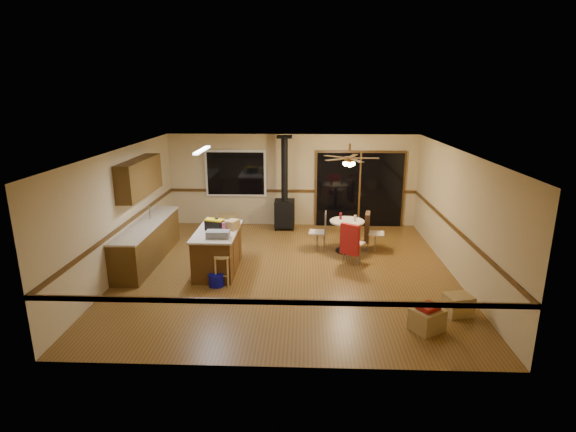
# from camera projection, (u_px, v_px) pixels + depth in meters

# --- Properties ---
(floor) EXTENTS (7.00, 7.00, 0.00)m
(floor) POSITION_uv_depth(u_px,v_px,m) (287.00, 271.00, 9.70)
(floor) COLOR brown
(floor) RESTS_ON ground
(ceiling) EXTENTS (7.00, 7.00, 0.00)m
(ceiling) POSITION_uv_depth(u_px,v_px,m) (287.00, 151.00, 9.00)
(ceiling) COLOR silver
(ceiling) RESTS_ON ground
(wall_back) EXTENTS (7.00, 0.00, 7.00)m
(wall_back) POSITION_uv_depth(u_px,v_px,m) (292.00, 180.00, 12.72)
(wall_back) COLOR tan
(wall_back) RESTS_ON ground
(wall_front) EXTENTS (7.00, 0.00, 7.00)m
(wall_front) POSITION_uv_depth(u_px,v_px,m) (277.00, 282.00, 5.98)
(wall_front) COLOR tan
(wall_front) RESTS_ON ground
(wall_left) EXTENTS (0.00, 7.00, 7.00)m
(wall_left) POSITION_uv_depth(u_px,v_px,m) (122.00, 211.00, 9.48)
(wall_left) COLOR tan
(wall_left) RESTS_ON ground
(wall_right) EXTENTS (0.00, 7.00, 7.00)m
(wall_right) POSITION_uv_depth(u_px,v_px,m) (457.00, 215.00, 9.22)
(wall_right) COLOR tan
(wall_right) RESTS_ON ground
(chair_rail) EXTENTS (7.00, 7.00, 0.08)m
(chair_rail) POSITION_uv_depth(u_px,v_px,m) (287.00, 227.00, 9.43)
(chair_rail) COLOR #452C11
(chair_rail) RESTS_ON ground
(window) EXTENTS (1.72, 0.10, 1.32)m
(window) POSITION_uv_depth(u_px,v_px,m) (236.00, 173.00, 12.68)
(window) COLOR black
(window) RESTS_ON ground
(sliding_door) EXTENTS (2.52, 0.10, 2.10)m
(sliding_door) POSITION_uv_depth(u_px,v_px,m) (359.00, 190.00, 12.67)
(sliding_door) COLOR black
(sliding_door) RESTS_ON ground
(lower_cabinets) EXTENTS (0.60, 3.00, 0.86)m
(lower_cabinets) POSITION_uv_depth(u_px,v_px,m) (148.00, 243.00, 10.19)
(lower_cabinets) COLOR #4F3514
(lower_cabinets) RESTS_ON ground
(countertop) EXTENTS (0.64, 3.04, 0.04)m
(countertop) POSITION_uv_depth(u_px,v_px,m) (146.00, 224.00, 10.06)
(countertop) COLOR #C1AF96
(countertop) RESTS_ON lower_cabinets
(upper_cabinets) EXTENTS (0.35, 2.00, 0.80)m
(upper_cabinets) POSITION_uv_depth(u_px,v_px,m) (140.00, 177.00, 9.98)
(upper_cabinets) COLOR #4F3514
(upper_cabinets) RESTS_ON ground
(kitchen_island) EXTENTS (0.88, 1.68, 0.90)m
(kitchen_island) POSITION_uv_depth(u_px,v_px,m) (218.00, 250.00, 9.64)
(kitchen_island) COLOR #533214
(kitchen_island) RESTS_ON ground
(wood_stove) EXTENTS (0.55, 0.50, 2.52)m
(wood_stove) POSITION_uv_depth(u_px,v_px,m) (285.00, 204.00, 12.45)
(wood_stove) COLOR black
(wood_stove) RESTS_ON ground
(ceiling_fan) EXTENTS (0.24, 0.24, 0.55)m
(ceiling_fan) POSITION_uv_depth(u_px,v_px,m) (349.00, 161.00, 10.28)
(ceiling_fan) COLOR brown
(ceiling_fan) RESTS_ON ceiling
(fluorescent_strip) EXTENTS (0.10, 1.20, 0.04)m
(fluorescent_strip) POSITION_uv_depth(u_px,v_px,m) (202.00, 150.00, 9.37)
(fluorescent_strip) COLOR white
(fluorescent_strip) RESTS_ON ceiling
(toolbox_grey) EXTENTS (0.46, 0.26, 0.14)m
(toolbox_grey) POSITION_uv_depth(u_px,v_px,m) (218.00, 234.00, 9.03)
(toolbox_grey) COLOR slate
(toolbox_grey) RESTS_ON kitchen_island
(toolbox_black) EXTENTS (0.42, 0.30, 0.21)m
(toolbox_black) POSITION_uv_depth(u_px,v_px,m) (215.00, 225.00, 9.51)
(toolbox_black) COLOR black
(toolbox_black) RESTS_ON kitchen_island
(toolbox_yellow_lid) EXTENTS (0.43, 0.31, 0.03)m
(toolbox_yellow_lid) POSITION_uv_depth(u_px,v_px,m) (214.00, 220.00, 9.48)
(toolbox_yellow_lid) COLOR gold
(toolbox_yellow_lid) RESTS_ON toolbox_black
(box_on_island) EXTENTS (0.32, 0.36, 0.20)m
(box_on_island) POSITION_uv_depth(u_px,v_px,m) (232.00, 225.00, 9.58)
(box_on_island) COLOR #A18247
(box_on_island) RESTS_ON kitchen_island
(bottle_dark) EXTENTS (0.08, 0.08, 0.26)m
(bottle_dark) POSITION_uv_depth(u_px,v_px,m) (217.00, 224.00, 9.52)
(bottle_dark) COLOR black
(bottle_dark) RESTS_ON kitchen_island
(bottle_pink) EXTENTS (0.07, 0.07, 0.22)m
(bottle_pink) POSITION_uv_depth(u_px,v_px,m) (224.00, 228.00, 9.34)
(bottle_pink) COLOR #D84C8C
(bottle_pink) RESTS_ON kitchen_island
(bottle_white) EXTENTS (0.07, 0.07, 0.18)m
(bottle_white) POSITION_uv_depth(u_px,v_px,m) (208.00, 222.00, 9.83)
(bottle_white) COLOR white
(bottle_white) RESTS_ON kitchen_island
(bar_stool) EXTENTS (0.36, 0.36, 0.62)m
(bar_stool) POSITION_uv_depth(u_px,v_px,m) (223.00, 270.00, 8.97)
(bar_stool) COLOR #D5B970
(bar_stool) RESTS_ON floor
(blue_bucket) EXTENTS (0.39, 0.39, 0.26)m
(blue_bucket) POSITION_uv_depth(u_px,v_px,m) (216.00, 280.00, 8.94)
(blue_bucket) COLOR #0B0CA1
(blue_bucket) RESTS_ON floor
(dining_table) EXTENTS (0.82, 0.82, 0.78)m
(dining_table) POSITION_uv_depth(u_px,v_px,m) (347.00, 231.00, 10.73)
(dining_table) COLOR black
(dining_table) RESTS_ON ground
(glass_red) EXTENTS (0.08, 0.08, 0.17)m
(glass_red) POSITION_uv_depth(u_px,v_px,m) (341.00, 216.00, 10.74)
(glass_red) COLOR #590C14
(glass_red) RESTS_ON dining_table
(glass_cream) EXTENTS (0.08, 0.08, 0.15)m
(glass_cream) POSITION_uv_depth(u_px,v_px,m) (355.00, 218.00, 10.59)
(glass_cream) COLOR beige
(glass_cream) RESTS_ON dining_table
(chair_left) EXTENTS (0.43, 0.43, 0.51)m
(chair_left) POSITION_uv_depth(u_px,v_px,m) (322.00, 227.00, 10.83)
(chair_left) COLOR #C0AF8E
(chair_left) RESTS_ON ground
(chair_near) EXTENTS (0.60, 0.61, 0.70)m
(chair_near) POSITION_uv_depth(u_px,v_px,m) (350.00, 239.00, 9.89)
(chair_near) COLOR #C0AF8E
(chair_near) RESTS_ON ground
(chair_right) EXTENTS (0.53, 0.50, 0.70)m
(chair_right) POSITION_uv_depth(u_px,v_px,m) (368.00, 227.00, 10.78)
(chair_right) COLOR #C0AF8E
(chair_right) RESTS_ON ground
(box_under_window) EXTENTS (0.59, 0.50, 0.43)m
(box_under_window) POSITION_uv_depth(u_px,v_px,m) (228.00, 222.00, 12.51)
(box_under_window) COLOR #A18247
(box_under_window) RESTS_ON floor
(box_corner_a) EXTENTS (0.63, 0.61, 0.37)m
(box_corner_a) POSITION_uv_depth(u_px,v_px,m) (427.00, 320.00, 7.27)
(box_corner_a) COLOR #A18247
(box_corner_a) RESTS_ON floor
(box_corner_b) EXTENTS (0.52, 0.48, 0.36)m
(box_corner_b) POSITION_uv_depth(u_px,v_px,m) (458.00, 305.00, 7.78)
(box_corner_b) COLOR #A18247
(box_corner_b) RESTS_ON floor
(box_small_red) EXTENTS (0.40, 0.39, 0.08)m
(box_small_red) POSITION_uv_depth(u_px,v_px,m) (428.00, 307.00, 7.21)
(box_small_red) COLOR maroon
(box_small_red) RESTS_ON box_corner_a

